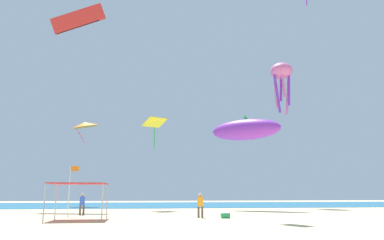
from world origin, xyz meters
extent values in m
cube|color=#D1BA8C|center=(0.00, 0.00, -0.05)|extent=(110.00, 110.00, 0.10)
cube|color=#1E6B93|center=(0.00, 30.40, 0.01)|extent=(110.00, 24.42, 0.03)
cylinder|color=#B2B2B7|center=(-9.10, 0.94, 1.07)|extent=(0.07, 0.07, 2.13)
cylinder|color=#B2B2B7|center=(-5.89, 0.94, 1.07)|extent=(0.07, 0.07, 2.13)
cylinder|color=#B2B2B7|center=(-9.10, 3.82, 1.07)|extent=(0.07, 0.07, 2.13)
cylinder|color=#B2B2B7|center=(-5.89, 3.82, 1.07)|extent=(0.07, 0.07, 2.13)
cube|color=red|center=(-7.50, 2.38, 2.16)|extent=(3.28, 2.94, 0.06)
cylinder|color=brown|center=(-7.93, 7.69, 0.36)|extent=(0.14, 0.14, 0.72)
cylinder|color=brown|center=(-8.16, 7.53, 0.36)|extent=(0.14, 0.14, 0.72)
cylinder|color=blue|center=(-8.04, 7.61, 1.03)|extent=(0.37, 0.37, 0.62)
sphere|color=tan|center=(-8.04, 7.61, 1.46)|extent=(0.23, 0.23, 0.23)
cylinder|color=brown|center=(0.32, 3.51, 0.36)|extent=(0.14, 0.14, 0.73)
cylinder|color=brown|center=(0.05, 3.41, 0.36)|extent=(0.14, 0.14, 0.73)
cylinder|color=orange|center=(0.18, 3.46, 1.04)|extent=(0.38, 0.38, 0.63)
sphere|color=tan|center=(0.18, 3.46, 1.47)|extent=(0.24, 0.24, 0.24)
cylinder|color=silver|center=(-8.72, 5.97, 1.73)|extent=(0.06, 0.06, 3.46)
cube|color=orange|center=(-8.42, 5.97, 3.29)|extent=(0.55, 0.02, 0.35)
cube|color=#1E8C4C|center=(1.70, 2.75, 0.16)|extent=(0.56, 0.36, 0.32)
cube|color=white|center=(1.70, 2.75, 0.34)|extent=(0.57, 0.37, 0.03)
ellipsoid|color=purple|center=(6.36, 14.02, 7.75)|extent=(7.30, 6.21, 2.59)
cone|color=green|center=(6.36, 14.02, 8.86)|extent=(1.54, 1.58, 1.01)
cone|color=orange|center=(-10.99, 25.55, 9.98)|extent=(4.68, 4.67, 1.28)
cylinder|color=pink|center=(-11.76, 26.77, 8.90)|extent=(1.42, 0.96, 2.24)
cube|color=red|center=(-11.28, 18.61, 20.75)|extent=(6.13, 1.21, 3.73)
cube|color=black|center=(-11.28, 18.61, 19.93)|extent=(4.70, 0.68, 2.06)
ellipsoid|color=pink|center=(12.88, 20.37, 16.28)|extent=(3.11, 3.11, 1.94)
cylinder|color=pink|center=(12.74, 19.57, 14.19)|extent=(0.35, 0.59, 3.00)
cylinder|color=purple|center=(13.51, 19.85, 13.75)|extent=(0.59, 0.55, 3.89)
cylinder|color=pink|center=(13.65, 20.65, 13.30)|extent=(0.74, 0.46, 4.78)
cylinder|color=purple|center=(13.02, 21.18, 14.19)|extent=(0.35, 0.59, 3.00)
cylinder|color=pink|center=(12.25, 20.90, 13.75)|extent=(0.59, 0.55, 3.89)
cylinder|color=purple|center=(12.11, 20.09, 13.30)|extent=(0.74, 0.46, 4.78)
cube|color=yellow|center=(-2.61, 15.44, 8.56)|extent=(2.59, 2.55, 0.69)
cylinder|color=green|center=(-2.61, 15.44, 6.93)|extent=(0.12, 0.12, 2.09)
camera|label=1|loc=(-3.59, -21.35, 1.62)|focal=34.76mm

